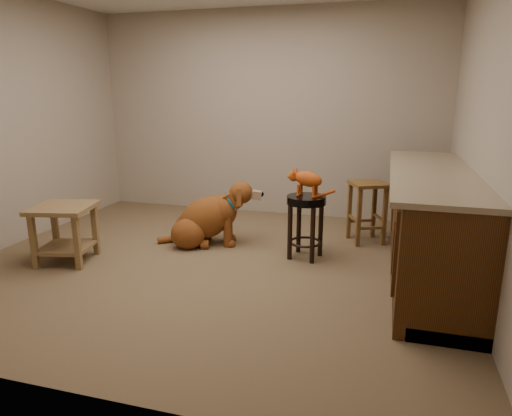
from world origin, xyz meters
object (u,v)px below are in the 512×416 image
(padded_stool, at_px, (306,214))
(wood_stool, at_px, (367,211))
(side_table, at_px, (65,225))
(tabby_kitten, at_px, (306,180))
(golden_retriever, at_px, (207,219))

(padded_stool, bearing_deg, wood_stool, 50.52)
(side_table, relative_size, tabby_kitten, 1.34)
(tabby_kitten, bearing_deg, golden_retriever, -175.02)
(padded_stool, height_order, wood_stool, wood_stool)
(padded_stool, bearing_deg, tabby_kitten, 163.31)
(padded_stool, xyz_separation_m, golden_retriever, (-1.08, 0.12, -0.17))
(side_table, height_order, golden_retriever, golden_retriever)
(padded_stool, xyz_separation_m, wood_stool, (0.55, 0.66, -0.10))
(golden_retriever, bearing_deg, wood_stool, 2.53)
(padded_stool, distance_m, side_table, 2.30)
(tabby_kitten, bearing_deg, side_table, -150.22)
(side_table, bearing_deg, tabby_kitten, 18.81)
(wood_stool, distance_m, tabby_kitten, 0.97)
(side_table, bearing_deg, golden_retriever, 37.70)
(tabby_kitten, bearing_deg, wood_stool, 60.83)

